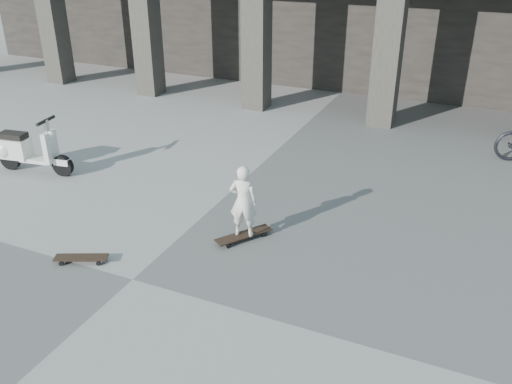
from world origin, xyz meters
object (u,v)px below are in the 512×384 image
at_px(scooter, 22,150).
at_px(skateboard_spare, 81,258).
at_px(longboard, 244,235).
at_px(child, 243,201).

bearing_deg(scooter, skateboard_spare, -42.20).
bearing_deg(longboard, child, 7.52).
bearing_deg(scooter, longboard, -15.48).
relative_size(skateboard_spare, child, 0.67).
bearing_deg(skateboard_spare, scooter, 121.63).
xyz_separation_m(longboard, child, (0.00, 0.00, 0.63)).
bearing_deg(child, scooter, -20.56).
bearing_deg(scooter, child, -15.48).
height_order(longboard, skateboard_spare, longboard).
xyz_separation_m(skateboard_spare, scooter, (-3.44, 2.31, 0.40)).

